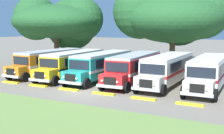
% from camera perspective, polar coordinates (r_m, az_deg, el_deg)
% --- Properties ---
extents(ground_plane, '(220.00, 220.00, 0.00)m').
position_cam_1_polar(ground_plane, '(25.38, -5.06, -4.88)').
color(ground_plane, slate).
extents(foreground_grass_strip, '(80.00, 9.97, 0.01)m').
position_cam_1_polar(foreground_grass_strip, '(19.08, -19.35, -9.62)').
color(foreground_grass_strip, olive).
rests_on(foreground_grass_strip, ground_plane).
extents(parked_bus_slot_0, '(3.08, 10.89, 2.82)m').
position_cam_1_polar(parked_bus_slot_0, '(35.15, -11.98, 1.15)').
color(parked_bus_slot_0, orange).
rests_on(parked_bus_slot_0, ground_plane).
extents(parked_bus_slot_1, '(3.03, 10.88, 2.82)m').
position_cam_1_polar(parked_bus_slot_1, '(32.72, -7.50, 0.77)').
color(parked_bus_slot_1, yellow).
rests_on(parked_bus_slot_1, ground_plane).
extents(parked_bus_slot_2, '(2.74, 10.85, 2.82)m').
position_cam_1_polar(parked_bus_slot_2, '(31.12, -1.95, 0.47)').
color(parked_bus_slot_2, teal).
rests_on(parked_bus_slot_2, ground_plane).
extents(parked_bus_slot_3, '(3.14, 10.90, 2.82)m').
position_cam_1_polar(parked_bus_slot_3, '(29.68, 4.34, 0.08)').
color(parked_bus_slot_3, red).
rests_on(parked_bus_slot_3, ground_plane).
extents(parked_bus_slot_4, '(2.69, 10.84, 2.82)m').
position_cam_1_polar(parked_bus_slot_4, '(28.84, 10.74, -0.26)').
color(parked_bus_slot_4, silver).
rests_on(parked_bus_slot_4, ground_plane).
extents(parked_bus_slot_5, '(2.90, 10.87, 2.82)m').
position_cam_1_polar(parked_bus_slot_5, '(28.02, 18.34, -0.76)').
color(parked_bus_slot_5, silver).
rests_on(parked_bus_slot_5, ground_plane).
extents(curb_wheelstop_0, '(2.00, 0.36, 0.15)m').
position_cam_1_polar(curb_wheelstop_0, '(30.98, -18.98, -2.82)').
color(curb_wheelstop_0, yellow).
rests_on(curb_wheelstop_0, ground_plane).
extents(curb_wheelstop_1, '(2.00, 0.36, 0.15)m').
position_cam_1_polar(curb_wheelstop_1, '(28.52, -14.11, -3.52)').
color(curb_wheelstop_1, yellow).
rests_on(curb_wheelstop_1, ground_plane).
extents(curb_wheelstop_2, '(2.00, 0.36, 0.15)m').
position_cam_1_polar(curb_wheelstop_2, '(26.32, -8.36, -4.31)').
color(curb_wheelstop_2, yellow).
rests_on(curb_wheelstop_2, ground_plane).
extents(curb_wheelstop_3, '(2.00, 0.36, 0.15)m').
position_cam_1_polar(curb_wheelstop_3, '(24.43, -1.63, -5.18)').
color(curb_wheelstop_3, yellow).
rests_on(curb_wheelstop_3, ground_plane).
extents(curb_wheelstop_4, '(2.00, 0.36, 0.15)m').
position_cam_1_polar(curb_wheelstop_4, '(22.93, 6.12, -6.09)').
color(curb_wheelstop_4, yellow).
rests_on(curb_wheelstop_4, ground_plane).
extents(curb_wheelstop_5, '(2.00, 0.36, 0.15)m').
position_cam_1_polar(curb_wheelstop_5, '(21.91, 14.79, -6.98)').
color(curb_wheelstop_5, yellow).
rests_on(curb_wheelstop_5, ground_plane).
extents(broad_shade_tree, '(15.47, 13.37, 11.46)m').
position_cam_1_polar(broad_shade_tree, '(42.58, 11.68, 9.54)').
color(broad_shade_tree, brown).
rests_on(broad_shade_tree, ground_plane).
extents(secondary_tree, '(13.73, 14.19, 10.24)m').
position_cam_1_polar(secondary_tree, '(46.76, -9.89, 8.66)').
color(secondary_tree, brown).
rests_on(secondary_tree, ground_plane).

